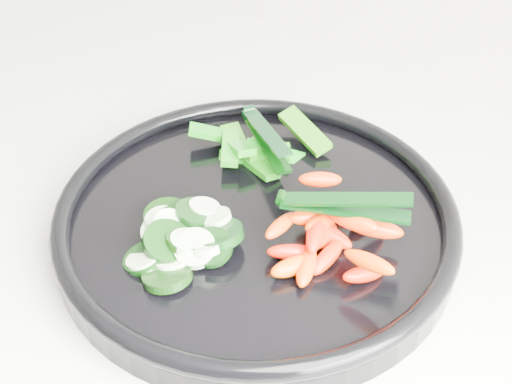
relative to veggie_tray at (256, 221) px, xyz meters
The scene contains 7 objects.
counter 0.71m from the veggie_tray, behind, with size 2.02×0.62×0.93m.
veggie_tray is the anchor object (origin of this frame).
cucumber_pile 0.08m from the veggie_tray, 113.71° to the right, with size 0.12×0.12×0.04m.
carrot_pile 0.08m from the veggie_tray, ahead, with size 0.13×0.15×0.05m.
pepper_pile 0.10m from the veggie_tray, 129.79° to the left, with size 0.13×0.12×0.04m.
tong_carrot 0.10m from the veggie_tray, 11.21° to the left, with size 0.11×0.07×0.02m.
tong_pepper 0.10m from the veggie_tray, 124.72° to the left, with size 0.10×0.07×0.02m.
Camera 1 is at (0.84, 1.27, 1.39)m, focal length 50.00 mm.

